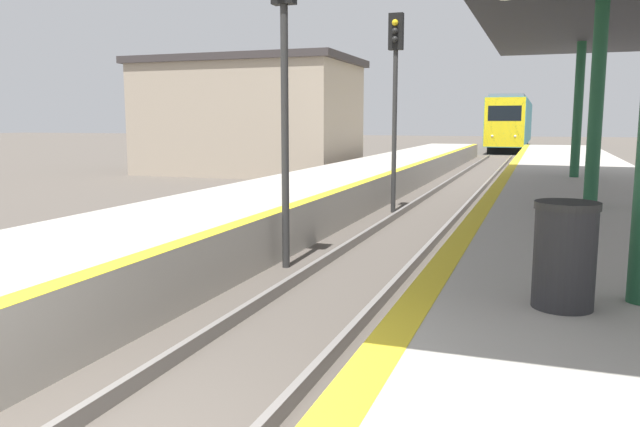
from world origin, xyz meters
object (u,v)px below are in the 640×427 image
Objects in this scene: signal_mid at (395,76)px; train at (512,123)px; signal_near at (284,48)px; trash_bin at (565,255)px.

train is at bearing 88.57° from signal_mid.
trash_bin is at bearing -43.34° from signal_near.
signal_mid reaches higher than train.
signal_near is at bearing -92.13° from signal_mid.
train is 47.63m from signal_near.
signal_near is 5.75× the size of trash_bin.
signal_near is 6.03m from trash_bin.
trash_bin is at bearing -86.87° from train.
signal_near is at bearing 136.66° from trash_bin.
signal_near is 1.00× the size of signal_mid.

